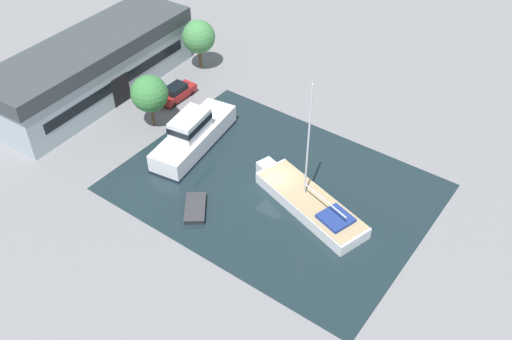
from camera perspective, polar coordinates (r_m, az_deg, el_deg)
ground_plane at (r=51.82m, az=1.82°, el=-1.70°), size 440.00×440.00×0.00m
water_canal at (r=51.82m, az=1.82°, el=-1.70°), size 20.46×27.13×0.01m
warehouse_building at (r=65.11m, az=-15.99°, el=9.86°), size 25.03×9.03×6.33m
quay_tree_near_building at (r=58.02m, az=-10.61°, el=7.51°), size 3.75×3.75×5.72m
quay_tree_by_water at (r=67.18m, az=-5.75°, el=13.11°), size 3.80×3.80×5.99m
parked_car at (r=63.33m, az=-7.92°, el=7.71°), size 4.61×1.78×1.74m
sailboat_moored at (r=49.58m, az=5.35°, el=-3.24°), size 6.50×12.64×12.28m
motor_cruiser at (r=55.81m, az=-6.29°, el=3.50°), size 11.40×5.04×3.89m
small_dinghy at (r=49.68m, az=-6.10°, el=-3.83°), size 3.91×3.57×0.51m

